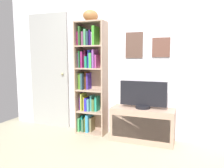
{
  "coord_description": "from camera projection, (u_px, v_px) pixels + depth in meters",
  "views": [
    {
      "loc": [
        0.81,
        -2.18,
        1.26
      ],
      "look_at": [
        -0.31,
        0.85,
        0.86
      ],
      "focal_mm": 34.4,
      "sensor_mm": 36.0,
      "label": 1
    }
  ],
  "objects": [
    {
      "name": "back_wall",
      "position": [
        137.0,
        61.0,
        3.37
      ],
      "size": [
        4.8,
        0.08,
        2.42
      ],
      "color": "white",
      "rests_on": "ground"
    },
    {
      "name": "bookshelf",
      "position": [
        90.0,
        78.0,
        3.54
      ],
      "size": [
        0.49,
        0.27,
        1.82
      ],
      "color": "tan",
      "rests_on": "ground"
    },
    {
      "name": "football",
      "position": [
        91.0,
        16.0,
        3.37
      ],
      "size": [
        0.3,
        0.28,
        0.18
      ],
      "primitive_type": "ellipsoid",
      "rotation": [
        0.0,
        0.0,
        0.54
      ],
      "color": "#966234",
      "rests_on": "bookshelf"
    },
    {
      "name": "tv_stand",
      "position": [
        143.0,
        125.0,
        3.23
      ],
      "size": [
        0.94,
        0.36,
        0.5
      ],
      "color": "tan",
      "rests_on": "ground"
    },
    {
      "name": "television",
      "position": [
        143.0,
        95.0,
        3.18
      ],
      "size": [
        0.69,
        0.22,
        0.41
      ],
      "color": "black",
      "rests_on": "tv_stand"
    },
    {
      "name": "door",
      "position": [
        49.0,
        71.0,
        3.89
      ],
      "size": [
        0.78,
        0.09,
        2.03
      ],
      "color": "#A4A4A0",
      "rests_on": "ground"
    }
  ]
}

